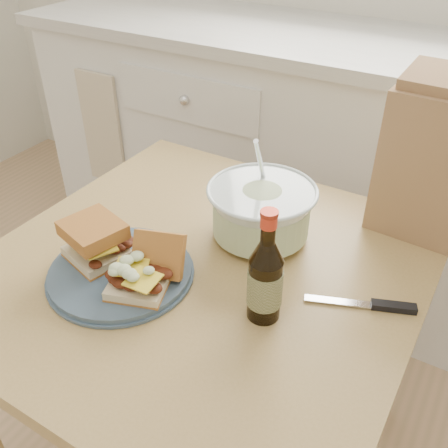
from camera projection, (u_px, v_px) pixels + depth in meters
The scene contains 9 objects.
cabinet_run at pixel (350, 172), 1.82m from camera, with size 2.50×0.64×0.94m.
dining_table at pixel (203, 301), 1.08m from camera, with size 0.86×0.86×0.71m.
plate at pixel (121, 272), 0.98m from camera, with size 0.28×0.28×0.02m, color #43586C.
sandwich_left at pixel (95, 240), 0.98m from camera, with size 0.14×0.13×0.08m.
sandwich_right at pixel (145, 271), 0.93m from camera, with size 0.13×0.17×0.09m.
coleslaw_bowl at pixel (261, 213), 1.06m from camera, with size 0.23×0.23×0.23m.
beer_bottle at pixel (265, 279), 0.85m from camera, with size 0.06×0.06×0.22m.
knife at pixel (379, 305), 0.91m from camera, with size 0.19×0.09×0.01m.
paper_bag at pixel (444, 165), 1.03m from camera, with size 0.24×0.16×0.32m, color #A5714F.
Camera 1 is at (0.42, 0.09, 1.36)m, focal length 40.00 mm.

